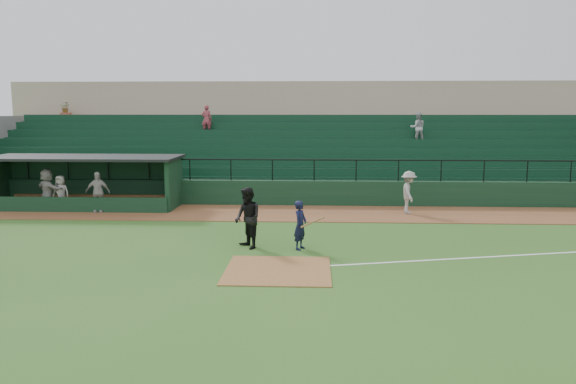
{
  "coord_description": "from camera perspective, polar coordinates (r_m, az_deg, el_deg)",
  "views": [
    {
      "loc": [
        1.03,
        -16.47,
        4.53
      ],
      "look_at": [
        0.0,
        5.0,
        1.4
      ],
      "focal_mm": 35.0,
      "sensor_mm": 36.0,
      "label": 1
    }
  ],
  "objects": [
    {
      "name": "batter_at_plate",
      "position": [
        18.4,
        1.27,
        -3.38
      ],
      "size": [
        1.09,
        0.71,
        1.62
      ],
      "color": "black",
      "rests_on": "ground"
    },
    {
      "name": "warning_track",
      "position": [
        24.91,
        0.33,
        -2.16
      ],
      "size": [
        40.0,
        4.0,
        0.03
      ],
      "primitive_type": "cube",
      "color": "brown",
      "rests_on": "ground"
    },
    {
      "name": "umpire",
      "position": [
        18.55,
        -4.12,
        -2.66
      ],
      "size": [
        1.19,
        1.25,
        2.03
      ],
      "primitive_type": "imported",
      "rotation": [
        0.0,
        0.0,
        -0.99
      ],
      "color": "black",
      "rests_on": "ground"
    },
    {
      "name": "dugout_player_b",
      "position": [
        27.39,
        -22.07,
        -0.09
      ],
      "size": [
        0.83,
        0.58,
        1.6
      ],
      "primitive_type": "imported",
      "rotation": [
        0.0,
        0.0,
        -0.09
      ],
      "color": "#A19B96",
      "rests_on": "warning_track"
    },
    {
      "name": "dugout",
      "position": [
        28.36,
        -19.62,
        1.33
      ],
      "size": [
        8.9,
        3.2,
        2.42
      ],
      "color": "black",
      "rests_on": "ground"
    },
    {
      "name": "home_plate_dirt",
      "position": [
        16.15,
        -1.03,
        -7.95
      ],
      "size": [
        3.0,
        3.0,
        0.03
      ],
      "primitive_type": "cube",
      "color": "brown",
      "rests_on": "ground"
    },
    {
      "name": "stadium_structure",
      "position": [
        33.02,
        0.96,
        4.41
      ],
      "size": [
        38.0,
        13.08,
        6.4
      ],
      "color": "black",
      "rests_on": "ground"
    },
    {
      "name": "foul_line",
      "position": [
        19.53,
        23.7,
        -5.83
      ],
      "size": [
        17.49,
        4.44,
        0.01
      ],
      "primitive_type": "cube",
      "rotation": [
        0.0,
        0.0,
        0.24
      ],
      "color": "white",
      "rests_on": "ground"
    },
    {
      "name": "runner",
      "position": [
        25.2,
        12.16,
        -0.03
      ],
      "size": [
        0.71,
        1.22,
        1.88
      ],
      "primitive_type": "imported",
      "rotation": [
        0.0,
        0.0,
        1.56
      ],
      "color": "gray",
      "rests_on": "warning_track"
    },
    {
      "name": "ground",
      "position": [
        17.11,
        -0.81,
        -7.06
      ],
      "size": [
        90.0,
        90.0,
        0.0
      ],
      "primitive_type": "plane",
      "color": "#2C541B",
      "rests_on": "ground"
    },
    {
      "name": "dugout_player_c",
      "position": [
        27.67,
        -23.25,
        0.23
      ],
      "size": [
        1.78,
        1.44,
        1.9
      ],
      "primitive_type": "imported",
      "rotation": [
        0.0,
        0.0,
        2.56
      ],
      "color": "#9C9691",
      "rests_on": "warning_track"
    },
    {
      "name": "dugout_player_a",
      "position": [
        26.36,
        -18.77,
        0.0
      ],
      "size": [
        1.1,
        0.53,
        1.81
      ],
      "primitive_type": "imported",
      "rotation": [
        0.0,
        0.0,
        0.09
      ],
      "color": "#A9A39E",
      "rests_on": "warning_track"
    }
  ]
}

